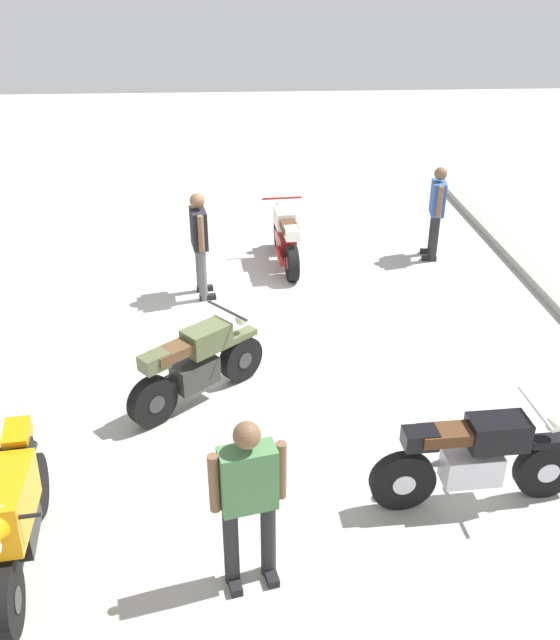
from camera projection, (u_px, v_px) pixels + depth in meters
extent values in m
plane|color=#ADAAA3|center=(263.00, 329.00, 9.84)|extent=(40.00, 40.00, 0.00)
cylinder|color=black|center=(241.00, 358.00, 8.54)|extent=(0.51, 0.56, 0.60)
cylinder|color=black|center=(153.00, 402.00, 7.70)|extent=(0.51, 0.56, 0.60)
cylinder|color=#333333|center=(241.00, 358.00, 8.54)|extent=(0.27, 0.28, 0.21)
cylinder|color=#333333|center=(153.00, 402.00, 7.70)|extent=(0.27, 0.28, 0.21)
cube|color=#333333|center=(195.00, 373.00, 8.04)|extent=(0.58, 0.61, 0.32)
cube|color=#515B38|center=(207.00, 338.00, 7.98)|extent=(0.61, 0.63, 0.30)
cube|color=#515B38|center=(240.00, 335.00, 8.38)|extent=(0.41, 0.44, 0.08)
cube|color=brown|center=(176.00, 351.00, 7.69)|extent=(0.59, 0.62, 0.12)
cube|color=#515B38|center=(154.00, 362.00, 7.51)|extent=(0.38, 0.39, 0.18)
cylinder|color=#333333|center=(160.00, 384.00, 7.92)|extent=(0.45, 0.49, 0.16)
cylinder|color=#333333|center=(227.00, 311.00, 8.07)|extent=(0.55, 0.49, 0.04)
sphere|color=silver|center=(241.00, 319.00, 8.30)|extent=(0.16, 0.16, 0.16)
cylinder|color=black|center=(546.00, 469.00, 6.65)|extent=(0.15, 0.65, 0.64)
cylinder|color=black|center=(402.00, 481.00, 6.50)|extent=(0.15, 0.65, 0.64)
cylinder|color=silver|center=(546.00, 469.00, 6.65)|extent=(0.15, 0.23, 0.22)
cylinder|color=silver|center=(402.00, 481.00, 6.50)|extent=(0.15, 0.23, 0.22)
cube|color=silver|center=(471.00, 467.00, 6.53)|extent=(0.31, 0.57, 0.32)
cube|color=black|center=(497.00, 432.00, 6.36)|extent=(0.35, 0.58, 0.30)
cube|color=black|center=(552.00, 441.00, 6.49)|extent=(0.18, 0.45, 0.08)
cube|color=#4C2D19|center=(451.00, 434.00, 6.30)|extent=(0.29, 0.61, 0.12)
cube|color=black|center=(420.00, 438.00, 6.28)|extent=(0.24, 0.33, 0.18)
cylinder|color=silver|center=(425.00, 463.00, 6.66)|extent=(0.14, 0.56, 0.16)
cylinder|color=silver|center=(536.00, 408.00, 6.27)|extent=(0.70, 0.07, 0.04)
sphere|color=silver|center=(554.00, 424.00, 6.39)|extent=(0.16, 0.16, 0.16)
cylinder|color=black|center=(280.00, 234.00, 12.39)|extent=(0.61, 0.21, 0.60)
cylinder|color=black|center=(292.00, 263.00, 11.21)|extent=(0.61, 0.21, 0.60)
cylinder|color=maroon|center=(280.00, 234.00, 12.39)|extent=(0.22, 0.20, 0.21)
cylinder|color=maroon|center=(292.00, 263.00, 11.21)|extent=(0.22, 0.20, 0.21)
cube|color=maroon|center=(286.00, 244.00, 11.71)|extent=(0.58, 0.33, 0.32)
cube|color=white|center=(285.00, 218.00, 11.69)|extent=(0.58, 0.37, 0.30)
cube|color=white|center=(280.00, 217.00, 12.23)|extent=(0.45, 0.20, 0.08)
cube|color=#4C331E|center=(289.00, 226.00, 11.29)|extent=(0.62, 0.31, 0.12)
cube|color=white|center=(292.00, 233.00, 11.04)|extent=(0.34, 0.25, 0.18)
cylinder|color=maroon|center=(280.00, 256.00, 11.36)|extent=(0.56, 0.15, 0.16)
cylinder|color=maroon|center=(282.00, 198.00, 11.86)|extent=(0.09, 0.70, 0.04)
sphere|color=silver|center=(280.00, 205.00, 12.15)|extent=(0.16, 0.16, 0.16)
cylinder|color=black|center=(6.00, 601.00, 5.30)|extent=(0.61, 0.23, 0.60)
cylinder|color=black|center=(31.00, 485.00, 6.48)|extent=(0.62, 0.29, 0.60)
cylinder|color=black|center=(6.00, 601.00, 5.30)|extent=(0.23, 0.20, 0.21)
cylinder|color=black|center=(31.00, 485.00, 6.48)|extent=(0.23, 0.20, 0.21)
cube|color=black|center=(19.00, 525.00, 5.89)|extent=(0.59, 0.34, 0.32)
cube|color=orange|center=(7.00, 502.00, 5.57)|extent=(1.02, 0.47, 0.57)
cube|color=black|center=(14.00, 464.00, 5.88)|extent=(0.63, 0.33, 0.12)
cube|color=orange|center=(17.00, 436.00, 6.10)|extent=(0.37, 0.26, 0.23)
cylinder|color=black|center=(11.00, 456.00, 6.13)|extent=(0.40, 0.13, 0.17)
cylinder|color=black|center=(29.00, 454.00, 6.16)|extent=(0.40, 0.13, 0.17)
cylinder|color=#262628|center=(231.00, 546.00, 5.67)|extent=(0.16, 0.16, 0.81)
cube|color=black|center=(234.00, 582.00, 5.79)|extent=(0.28, 0.15, 0.08)
cylinder|color=#262628|center=(268.00, 538.00, 5.74)|extent=(0.16, 0.16, 0.81)
cube|color=black|center=(270.00, 574.00, 5.87)|extent=(0.28, 0.15, 0.08)
cube|color=#4C7F4C|center=(248.00, 478.00, 5.38)|extent=(0.31, 0.50, 0.58)
cylinder|color=brown|center=(214.00, 483.00, 5.30)|extent=(0.11, 0.11, 0.54)
cylinder|color=brown|center=(281.00, 470.00, 5.44)|extent=(0.11, 0.11, 0.54)
sphere|color=brown|center=(247.00, 435.00, 5.18)|extent=(0.22, 0.22, 0.22)
cylinder|color=#59595B|center=(203.00, 276.00, 10.49)|extent=(0.15, 0.15, 0.84)
cube|color=black|center=(208.00, 297.00, 10.68)|extent=(0.14, 0.27, 0.08)
cylinder|color=#59595B|center=(200.00, 267.00, 10.77)|extent=(0.15, 0.15, 0.84)
cube|color=black|center=(205.00, 288.00, 10.96)|extent=(0.14, 0.27, 0.08)
cube|color=black|center=(199.00, 228.00, 10.29)|extent=(0.50, 0.30, 0.59)
cylinder|color=brown|center=(201.00, 234.00, 10.04)|extent=(0.10, 0.10, 0.56)
cylinder|color=brown|center=(196.00, 221.00, 10.52)|extent=(0.10, 0.10, 0.56)
sphere|color=brown|center=(197.00, 201.00, 10.08)|extent=(0.23, 0.23, 0.23)
cylinder|color=#262628|center=(433.00, 233.00, 12.17)|extent=(0.15, 0.15, 0.81)
cube|color=black|center=(427.00, 251.00, 12.35)|extent=(0.14, 0.27, 0.08)
cylinder|color=#262628|center=(434.00, 239.00, 11.89)|extent=(0.15, 0.15, 0.81)
cube|color=black|center=(429.00, 258.00, 12.07)|extent=(0.14, 0.27, 0.08)
cube|color=#3359A5|center=(438.00, 198.00, 11.70)|extent=(0.49, 0.29, 0.58)
cylinder|color=brown|center=(436.00, 192.00, 11.93)|extent=(0.10, 0.10, 0.54)
cylinder|color=brown|center=(440.00, 202.00, 11.45)|extent=(0.10, 0.10, 0.54)
sphere|color=brown|center=(441.00, 174.00, 11.50)|extent=(0.22, 0.22, 0.22)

